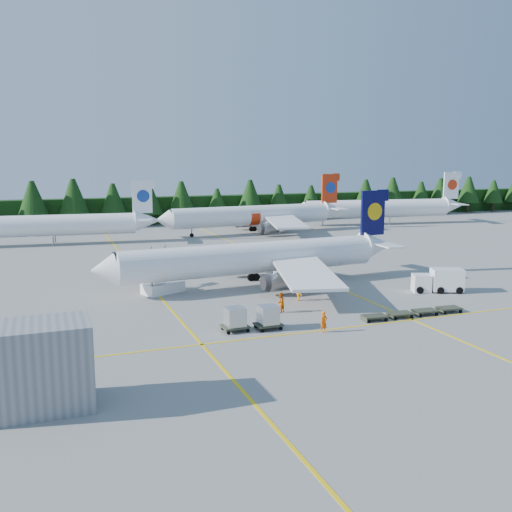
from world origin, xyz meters
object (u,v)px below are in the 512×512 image
object	(u,v)px
airstairs	(161,285)
service_truck	(438,280)
airliner_navy	(247,259)
airliner_red	(249,216)

from	to	relation	value
airstairs	service_truck	distance (m)	30.67
airliner_navy	airliner_red	distance (m)	47.58
airliner_red	service_truck	world-z (taller)	airliner_red
airliner_red	airstairs	world-z (taller)	airliner_red
airliner_navy	service_truck	distance (m)	21.46
airliner_navy	service_truck	xyz separation A→B (m)	(18.86, -10.06, -1.92)
airliner_navy	airliner_red	bearing A→B (deg)	65.38
airstairs	airliner_red	bearing A→B (deg)	34.94
airstairs	airliner_navy	bearing A→B (deg)	-27.40
airliner_red	service_truck	xyz separation A→B (m)	(2.40, -54.69, -2.16)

